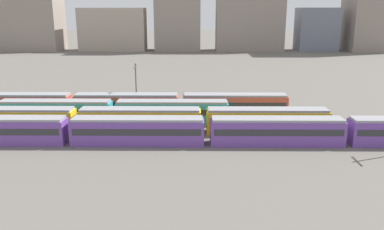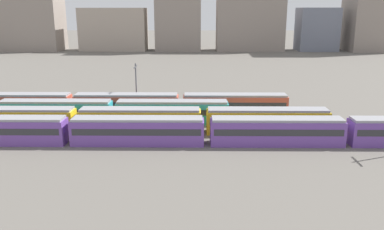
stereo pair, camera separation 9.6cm
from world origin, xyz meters
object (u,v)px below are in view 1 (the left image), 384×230
train_track_1 (140,120)px  train_track_2 (56,111)px  catenary_pole_1 (136,85)px  train_track_0 (277,131)px  train_track_3 (127,104)px

train_track_1 → train_track_2: (-14.43, 5.20, 0.00)m
train_track_1 → catenary_pole_1: bearing=100.6°
train_track_1 → train_track_2: bearing=160.2°
train_track_2 → catenary_pole_1: size_ratio=6.44×
train_track_0 → train_track_3: same height
train_track_1 → train_track_2: same height
train_track_1 → train_track_3: same height
train_track_3 → catenary_pole_1: bearing=64.1°
train_track_3 → train_track_2: bearing=-153.9°
train_track_2 → train_track_1: bearing=-19.8°
train_track_2 → catenary_pole_1: bearing=33.7°
train_track_0 → train_track_2: 35.28m
catenary_pole_1 → train_track_2: bearing=-146.3°
train_track_0 → train_track_1: (-19.28, 5.20, -0.00)m
train_track_0 → train_track_2: same height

